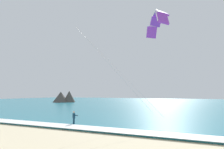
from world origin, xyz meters
TOP-DOWN VIEW (x-y plane):
  - sea at (0.00, 71.01)m, footprint 200.00×120.00m
  - surf_foam at (0.00, 12.01)m, footprint 200.00×2.61m
  - surfboard at (1.13, 13.90)m, footprint 1.05×1.44m
  - kitesurfer at (1.14, 13.92)m, footprint 0.67×0.67m
  - kite_primary at (9.88, 18.94)m, footprint 11.07×7.89m
  - headland_left at (-39.52, 60.72)m, footprint 8.43×7.63m

SIDE VIEW (x-z plane):
  - surfboard at x=1.13m, z-range -0.02..0.07m
  - sea at x=0.00m, z-range 0.00..0.20m
  - surf_foam at x=0.00m, z-range 0.20..0.24m
  - kitesurfer at x=1.14m, z-range 0.10..1.79m
  - headland_left at x=-39.52m, z-range -0.24..4.24m
  - kite_primary at x=9.88m, z-range 6.42..19.04m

